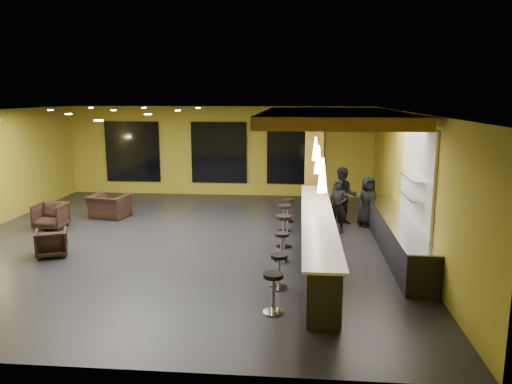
# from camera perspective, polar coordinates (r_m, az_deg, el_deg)

# --- Properties ---
(floor) EXTENTS (12.00, 13.00, 0.10)m
(floor) POSITION_cam_1_polar(r_m,az_deg,el_deg) (13.91, -8.46, -5.72)
(floor) COLOR black
(floor) RESTS_ON ground
(ceiling) EXTENTS (12.00, 13.00, 0.10)m
(ceiling) POSITION_cam_1_polar(r_m,az_deg,el_deg) (13.33, -8.91, 9.27)
(ceiling) COLOR black
(wall_back) EXTENTS (12.00, 0.10, 3.50)m
(wall_back) POSITION_cam_1_polar(r_m,az_deg,el_deg) (19.86, -4.20, 4.70)
(wall_back) COLOR #9F8F23
(wall_back) RESTS_ON floor
(wall_front) EXTENTS (12.00, 0.10, 3.50)m
(wall_front) POSITION_cam_1_polar(r_m,az_deg,el_deg) (7.47, -20.71, -6.67)
(wall_front) COLOR #9F8F23
(wall_front) RESTS_ON floor
(wall_right) EXTENTS (0.10, 13.00, 3.50)m
(wall_right) POSITION_cam_1_polar(r_m,az_deg,el_deg) (13.42, 17.30, 1.18)
(wall_right) COLOR #9F8F23
(wall_right) RESTS_ON floor
(wood_soffit) EXTENTS (3.60, 8.00, 0.28)m
(wood_soffit) POSITION_cam_1_polar(r_m,az_deg,el_deg) (13.97, 8.48, 8.58)
(wood_soffit) COLOR #A97D31
(wood_soffit) RESTS_ON ceiling
(window_left) EXTENTS (2.20, 0.06, 2.40)m
(window_left) POSITION_cam_1_polar(r_m,az_deg,el_deg) (20.62, -13.92, 4.50)
(window_left) COLOR black
(window_left) RESTS_ON wall_back
(window_center) EXTENTS (2.20, 0.06, 2.40)m
(window_center) POSITION_cam_1_polar(r_m,az_deg,el_deg) (19.76, -4.25, 4.53)
(window_center) COLOR black
(window_center) RESTS_ON wall_back
(window_right) EXTENTS (2.20, 0.06, 2.40)m
(window_right) POSITION_cam_1_polar(r_m,az_deg,el_deg) (19.50, 4.51, 4.43)
(window_right) COLOR black
(window_right) RESTS_ON wall_back
(tile_backsplash) EXTENTS (0.06, 3.20, 2.40)m
(tile_backsplash) POSITION_cam_1_polar(r_m,az_deg,el_deg) (12.40, 17.90, 1.54)
(tile_backsplash) COLOR white
(tile_backsplash) RESTS_ON wall_right
(bar_counter) EXTENTS (0.60, 8.00, 1.00)m
(bar_counter) POSITION_cam_1_polar(r_m,az_deg,el_deg) (12.42, 7.00, -5.08)
(bar_counter) COLOR black
(bar_counter) RESTS_ON floor
(bar_top) EXTENTS (0.78, 8.10, 0.05)m
(bar_top) POSITION_cam_1_polar(r_m,az_deg,el_deg) (12.29, 7.06, -2.72)
(bar_top) COLOR white
(bar_top) RESTS_ON bar_counter
(prep_counter) EXTENTS (0.70, 6.00, 0.86)m
(prep_counter) POSITION_cam_1_polar(r_m,az_deg,el_deg) (13.14, 15.71, -4.83)
(prep_counter) COLOR black
(prep_counter) RESTS_ON floor
(prep_top) EXTENTS (0.72, 6.00, 0.03)m
(prep_top) POSITION_cam_1_polar(r_m,az_deg,el_deg) (13.03, 15.81, -2.91)
(prep_top) COLOR silver
(prep_top) RESTS_ON prep_counter
(wall_shelf_lower) EXTENTS (0.30, 1.50, 0.03)m
(wall_shelf_lower) POSITION_cam_1_polar(r_m,az_deg,el_deg) (12.24, 17.36, -0.45)
(wall_shelf_lower) COLOR silver
(wall_shelf_lower) RESTS_ON wall_right
(wall_shelf_upper) EXTENTS (0.30, 1.50, 0.03)m
(wall_shelf_upper) POSITION_cam_1_polar(r_m,az_deg,el_deg) (12.17, 17.48, 1.63)
(wall_shelf_upper) COLOR silver
(wall_shelf_upper) RESTS_ON wall_right
(column) EXTENTS (0.60, 0.60, 3.50)m
(column) POSITION_cam_1_polar(r_m,az_deg,el_deg) (16.68, 6.63, 3.45)
(column) COLOR olive
(column) RESTS_ON floor
(pendant_0) EXTENTS (0.20, 0.20, 0.70)m
(pendant_0) POSITION_cam_1_polar(r_m,az_deg,el_deg) (10.07, 7.59, 1.91)
(pendant_0) COLOR white
(pendant_0) RESTS_ON wood_soffit
(pendant_1) EXTENTS (0.20, 0.20, 0.70)m
(pendant_1) POSITION_cam_1_polar(r_m,az_deg,el_deg) (12.54, 7.13, 3.71)
(pendant_1) COLOR white
(pendant_1) RESTS_ON wood_soffit
(pendant_2) EXTENTS (0.20, 0.20, 0.70)m
(pendant_2) POSITION_cam_1_polar(r_m,az_deg,el_deg) (15.02, 6.82, 4.92)
(pendant_2) COLOR white
(pendant_2) RESTS_ON wood_soffit
(staff_a) EXTENTS (0.64, 0.49, 1.55)m
(staff_a) POSITION_cam_1_polar(r_m,az_deg,el_deg) (14.56, 9.32, -1.62)
(staff_a) COLOR black
(staff_a) RESTS_ON floor
(staff_b) EXTENTS (0.92, 0.75, 1.76)m
(staff_b) POSITION_cam_1_polar(r_m,az_deg,el_deg) (15.54, 9.94, -0.45)
(staff_b) COLOR black
(staff_b) RESTS_ON floor
(staff_c) EXTENTS (0.87, 0.72, 1.53)m
(staff_c) POSITION_cam_1_polar(r_m,az_deg,el_deg) (15.43, 12.63, -1.08)
(staff_c) COLOR black
(staff_c) RESTS_ON floor
(armchair_b) EXTENTS (0.97, 0.98, 0.68)m
(armchair_b) POSITION_cam_1_polar(r_m,az_deg,el_deg) (13.38, -22.33, -5.39)
(armchair_b) COLOR black
(armchair_b) RESTS_ON floor
(armchair_c) EXTENTS (0.84, 0.86, 0.78)m
(armchair_c) POSITION_cam_1_polar(r_m,az_deg,el_deg) (16.06, -22.39, -2.55)
(armchair_c) COLOR black
(armchair_c) RESTS_ON floor
(armchair_d) EXTENTS (1.33, 1.22, 0.75)m
(armchair_d) POSITION_cam_1_polar(r_m,az_deg,el_deg) (16.88, -16.42, -1.57)
(armchair_d) COLOR black
(armchair_d) RESTS_ON floor
(bar_stool_0) EXTENTS (0.38, 0.38, 0.76)m
(bar_stool_0) POSITION_cam_1_polar(r_m,az_deg,el_deg) (9.23, 1.99, -10.89)
(bar_stool_0) COLOR silver
(bar_stool_0) RESTS_ON floor
(bar_stool_1) EXTENTS (0.37, 0.37, 0.73)m
(bar_stool_1) POSITION_cam_1_polar(r_m,az_deg,el_deg) (10.35, 2.64, -8.53)
(bar_stool_1) COLOR silver
(bar_stool_1) RESTS_ON floor
(bar_stool_2) EXTENTS (0.37, 0.37, 0.72)m
(bar_stool_2) POSITION_cam_1_polar(r_m,az_deg,el_deg) (11.92, 2.95, -5.90)
(bar_stool_2) COLOR silver
(bar_stool_2) RESTS_ON floor
(bar_stool_3) EXTENTS (0.44, 0.44, 0.86)m
(bar_stool_3) POSITION_cam_1_polar(r_m,az_deg,el_deg) (12.99, 3.20, -4.05)
(bar_stool_3) COLOR silver
(bar_stool_3) RESTS_ON floor
(bar_stool_4) EXTENTS (0.40, 0.40, 0.80)m
(bar_stool_4) POSITION_cam_1_polar(r_m,az_deg,el_deg) (14.52, 3.23, -2.61)
(bar_stool_4) COLOR silver
(bar_stool_4) RESTS_ON floor
(bar_stool_5) EXTENTS (0.37, 0.37, 0.74)m
(bar_stool_5) POSITION_cam_1_polar(r_m,az_deg,el_deg) (15.60, 3.65, -1.79)
(bar_stool_5) COLOR silver
(bar_stool_5) RESTS_ON floor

